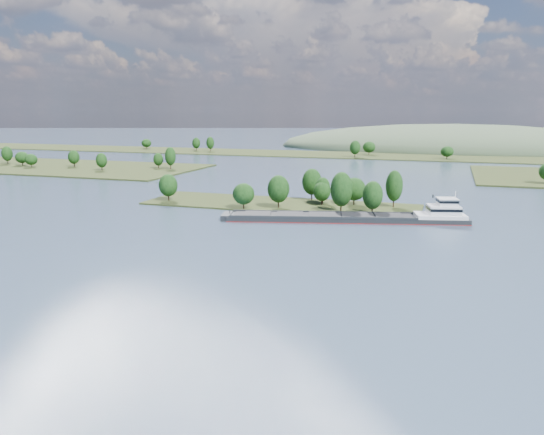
% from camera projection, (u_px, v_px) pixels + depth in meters
% --- Properties ---
extents(ground, '(1800.00, 1800.00, 0.00)m').
position_uv_depth(ground, '(210.00, 244.00, 138.14)').
color(ground, '#36475D').
rests_on(ground, ground).
extents(tree_island, '(100.00, 33.02, 14.96)m').
position_uv_depth(tree_island, '(297.00, 196.00, 189.99)').
color(tree_island, '#263015').
rests_on(tree_island, ground).
extents(back_shoreline, '(900.00, 60.00, 13.26)m').
position_uv_depth(back_shoreline, '(380.00, 156.00, 395.27)').
color(back_shoreline, '#263015').
rests_on(back_shoreline, ground).
extents(hill_west, '(320.00, 160.00, 44.00)m').
position_uv_depth(hill_west, '(453.00, 149.00, 472.32)').
color(hill_west, '#3B4C34').
rests_on(hill_west, ground).
extents(cargo_barge, '(76.66, 27.92, 10.39)m').
position_uv_depth(cargo_barge, '(361.00, 217.00, 166.43)').
color(cargo_barge, black).
rests_on(cargo_barge, ground).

